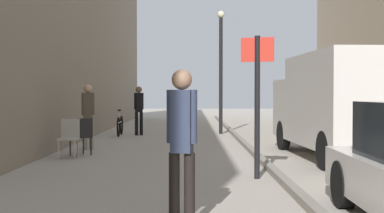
# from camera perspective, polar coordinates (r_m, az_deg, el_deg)

# --- Properties ---
(ground_plane) EXTENTS (80.00, 80.00, 0.00)m
(ground_plane) POSITION_cam_1_polar(r_m,az_deg,el_deg) (13.18, 0.22, -5.31)
(ground_plane) COLOR #A8A093
(kerb_strip) EXTENTS (0.16, 40.00, 0.12)m
(kerb_strip) POSITION_cam_1_polar(r_m,az_deg,el_deg) (13.27, 7.08, -5.02)
(kerb_strip) COLOR gray
(kerb_strip) RESTS_ON ground_plane
(pedestrian_main_foreground) EXTENTS (0.36, 0.24, 1.82)m
(pedestrian_main_foreground) POSITION_cam_1_polar(r_m,az_deg,el_deg) (14.23, -11.43, -0.61)
(pedestrian_main_foreground) COLOR gray
(pedestrian_main_foreground) RESTS_ON ground_plane
(pedestrian_mid_block) EXTENTS (0.36, 0.25, 1.83)m
(pedestrian_mid_block) POSITION_cam_1_polar(r_m,az_deg,el_deg) (5.88, -0.91, -3.33)
(pedestrian_mid_block) COLOR black
(pedestrian_mid_block) RESTS_ON ground_plane
(pedestrian_far_crossing) EXTENTS (0.35, 0.27, 1.83)m
(pedestrian_far_crossing) POSITION_cam_1_polar(r_m,az_deg,el_deg) (18.95, -5.79, -0.07)
(pedestrian_far_crossing) COLOR black
(pedestrian_far_crossing) RESTS_ON ground_plane
(delivery_van) EXTENTS (2.26, 5.50, 2.47)m
(delivery_van) POSITION_cam_1_polar(r_m,az_deg,el_deg) (12.59, 16.54, 0.34)
(delivery_van) COLOR silver
(delivery_van) RESTS_ON ground_plane
(street_sign_post) EXTENTS (0.59, 0.18, 2.60)m
(street_sign_post) POSITION_cam_1_polar(r_m,az_deg,el_deg) (9.22, 7.64, 1.41)
(street_sign_post) COLOR black
(street_sign_post) RESTS_ON ground_plane
(lamp_post) EXTENTS (0.28, 0.28, 4.76)m
(lamp_post) POSITION_cam_1_polar(r_m,az_deg,el_deg) (19.59, 3.53, 4.86)
(lamp_post) COLOR black
(lamp_post) RESTS_ON ground_plane
(bicycle_leaning) EXTENTS (0.13, 1.77, 0.98)m
(bicycle_leaning) POSITION_cam_1_polar(r_m,az_deg,el_deg) (18.84, -7.91, -2.14)
(bicycle_leaning) COLOR black
(bicycle_leaning) RESTS_ON ground_plane
(cafe_chair_near_window) EXTENTS (0.62, 0.62, 0.94)m
(cafe_chair_near_window) POSITION_cam_1_polar(r_m,az_deg,el_deg) (12.92, -12.05, -3.05)
(cafe_chair_near_window) COLOR black
(cafe_chair_near_window) RESTS_ON ground_plane
(cafe_chair_by_doorway) EXTENTS (0.44, 0.44, 0.94)m
(cafe_chair_by_doorway) POSITION_cam_1_polar(r_m,az_deg,el_deg) (12.48, -13.47, -3.21)
(cafe_chair_by_doorway) COLOR #B7B2A8
(cafe_chair_by_doorway) RESTS_ON ground_plane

